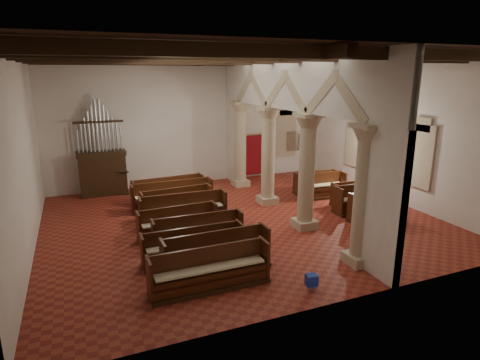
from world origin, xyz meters
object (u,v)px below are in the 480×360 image
at_px(pipe_organ, 102,165).
at_px(lectern, 124,184).
at_px(aisle_pew_0, 376,211).
at_px(processional_banner, 301,162).
at_px(nave_pew_0, 210,275).

relative_size(pipe_organ, lectern, 3.85).
bearing_deg(aisle_pew_0, lectern, 139.22).
bearing_deg(processional_banner, lectern, 172.38).
xyz_separation_m(lectern, processional_banner, (9.07, -0.31, 0.34)).
height_order(pipe_organ, lectern, pipe_organ).
xyz_separation_m(pipe_organ, nave_pew_0, (1.87, -9.68, -1.01)).
distance_m(nave_pew_0, aisle_pew_0, 7.64).
xyz_separation_m(nave_pew_0, aisle_pew_0, (7.29, 2.31, 0.02)).
bearing_deg(processional_banner, nave_pew_0, -137.32).
height_order(processional_banner, nave_pew_0, processional_banner).
bearing_deg(processional_banner, aisle_pew_0, -102.28).
distance_m(lectern, processional_banner, 9.09).
height_order(lectern, nave_pew_0, lectern).
distance_m(pipe_organ, processional_banner, 9.97).
distance_m(processional_banner, nave_pew_0, 12.15).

